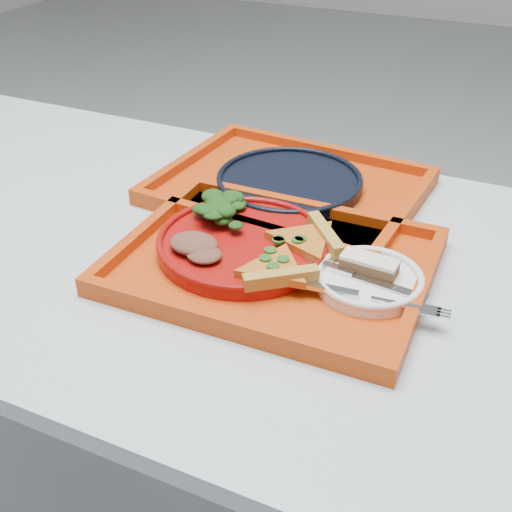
{
  "coord_description": "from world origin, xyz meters",
  "views": [
    {
      "loc": [
        0.47,
        -0.76,
        1.29
      ],
      "look_at": [
        0.15,
        -0.05,
        0.78
      ],
      "focal_mm": 45.0,
      "sensor_mm": 36.0,
      "label": 1
    }
  ],
  "objects_px": {
    "tray_main": "(274,265)",
    "dinner_plate": "(243,245)",
    "tray_far": "(289,190)",
    "dessert_bar": "(369,265)",
    "navy_plate": "(289,183)"
  },
  "relations": [
    {
      "from": "tray_far",
      "to": "tray_main",
      "type": "bearing_deg",
      "value": -69.04
    },
    {
      "from": "tray_main",
      "to": "dinner_plate",
      "type": "bearing_deg",
      "value": 168.94
    },
    {
      "from": "tray_far",
      "to": "dinner_plate",
      "type": "height_order",
      "value": "dinner_plate"
    },
    {
      "from": "tray_far",
      "to": "dessert_bar",
      "type": "distance_m",
      "value": 0.31
    },
    {
      "from": "tray_main",
      "to": "navy_plate",
      "type": "height_order",
      "value": "navy_plate"
    },
    {
      "from": "tray_far",
      "to": "navy_plate",
      "type": "bearing_deg",
      "value": 4.29
    },
    {
      "from": "tray_far",
      "to": "navy_plate",
      "type": "xyz_separation_m",
      "value": [
        0.0,
        0.0,
        0.01
      ]
    },
    {
      "from": "dinner_plate",
      "to": "dessert_bar",
      "type": "xyz_separation_m",
      "value": [
        0.19,
        0.01,
        0.02
      ]
    },
    {
      "from": "tray_main",
      "to": "tray_far",
      "type": "xyz_separation_m",
      "value": [
        -0.07,
        0.24,
        0.0
      ]
    },
    {
      "from": "tray_main",
      "to": "dessert_bar",
      "type": "relative_size",
      "value": 5.49
    },
    {
      "from": "tray_far",
      "to": "navy_plate",
      "type": "height_order",
      "value": "navy_plate"
    },
    {
      "from": "dinner_plate",
      "to": "navy_plate",
      "type": "relative_size",
      "value": 1.0
    },
    {
      "from": "dinner_plate",
      "to": "dessert_bar",
      "type": "height_order",
      "value": "dessert_bar"
    },
    {
      "from": "tray_main",
      "to": "dinner_plate",
      "type": "relative_size",
      "value": 1.73
    },
    {
      "from": "tray_far",
      "to": "dinner_plate",
      "type": "bearing_deg",
      "value": -81.79
    }
  ]
}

